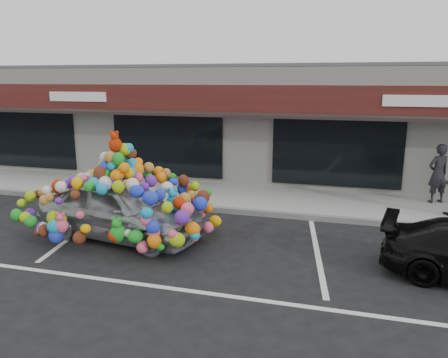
# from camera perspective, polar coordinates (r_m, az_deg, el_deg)

# --- Properties ---
(ground) EXTENTS (90.00, 90.00, 0.00)m
(ground) POSITION_cam_1_polar(r_m,az_deg,el_deg) (10.49, -3.61, -8.36)
(ground) COLOR black
(ground) RESTS_ON ground
(shop_building) EXTENTS (24.00, 7.20, 4.31)m
(shop_building) POSITION_cam_1_polar(r_m,az_deg,el_deg) (18.03, 5.18, 7.70)
(shop_building) COLOR white
(shop_building) RESTS_ON ground
(sidewalk) EXTENTS (26.00, 3.00, 0.15)m
(sidewalk) POSITION_cam_1_polar(r_m,az_deg,el_deg) (14.11, 1.71, -2.37)
(sidewalk) COLOR #9A9B95
(sidewalk) RESTS_ON ground
(kerb) EXTENTS (26.00, 0.18, 0.16)m
(kerb) POSITION_cam_1_polar(r_m,az_deg,el_deg) (12.72, 0.08, -4.10)
(kerb) COLOR slate
(kerb) RESTS_ON ground
(parking_stripe_left) EXTENTS (0.73, 4.37, 0.01)m
(parking_stripe_left) POSITION_cam_1_polar(r_m,az_deg,el_deg) (12.03, -17.93, -6.13)
(parking_stripe_left) COLOR silver
(parking_stripe_left) RESTS_ON ground
(parking_stripe_mid) EXTENTS (0.73, 4.37, 0.01)m
(parking_stripe_mid) POSITION_cam_1_polar(r_m,az_deg,el_deg) (10.17, 12.06, -9.32)
(parking_stripe_mid) COLOR silver
(parking_stripe_mid) RESTS_ON ground
(lane_line) EXTENTS (14.00, 0.12, 0.01)m
(lane_line) POSITION_cam_1_polar(r_m,az_deg,el_deg) (8.00, 4.88, -15.54)
(lane_line) COLOR silver
(lane_line) RESTS_ON ground
(toy_car) EXTENTS (3.06, 4.76, 2.62)m
(toy_car) POSITION_cam_1_polar(r_m,az_deg,el_deg) (10.89, -13.43, -2.97)
(toy_car) COLOR gray
(toy_car) RESTS_ON ground
(pedestrian_a) EXTENTS (0.78, 0.69, 1.79)m
(pedestrian_a) POSITION_cam_1_polar(r_m,az_deg,el_deg) (14.52, 26.17, 0.65)
(pedestrian_a) COLOR black
(pedestrian_a) RESTS_ON sidewalk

